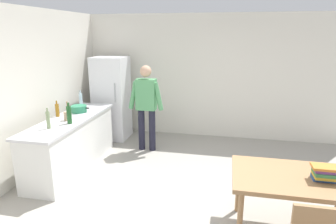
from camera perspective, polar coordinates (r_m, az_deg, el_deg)
The scene contains 14 objects.
ground_plane at distance 4.22m, azimuth 1.81°, elevation -17.75°, with size 14.00×14.00×0.00m, color #9E998E.
wall_back at distance 6.59m, azimuth 6.52°, elevation 6.87°, with size 6.40×0.12×2.70m, color silver.
wall_left at distance 4.98m, azimuth -28.54°, elevation 2.38°, with size 0.12×5.60×2.70m, color silver.
kitchen_counter at distance 5.35m, azimuth -18.25°, elevation -5.77°, with size 0.64×2.20×0.90m.
refrigerator at distance 6.55m, azimuth -10.92°, elevation 2.64°, with size 0.70×0.67×1.80m.
person at distance 5.71m, azimuth -4.25°, elevation 1.84°, with size 0.70×0.22×1.70m.
dining_table at distance 3.67m, azimuth 23.63°, elevation -12.45°, with size 1.40×0.90×0.75m.
cooking_pot at distance 5.55m, azimuth -16.98°, elevation 0.61°, with size 0.40×0.28×0.12m.
utensil_jar at distance 5.08m, azimuth -19.06°, elevation -0.67°, with size 0.11×0.11×0.32m.
bottle_vinegar_tall at distance 4.73m, azimuth -22.32°, elevation -1.41°, with size 0.06×0.06×0.32m.
bottle_wine_green at distance 4.87m, azimuth -18.72°, elevation -0.49°, with size 0.08×0.08×0.34m.
bottle_water_clear at distance 6.04m, azimuth -16.66°, elevation 2.43°, with size 0.07×0.07×0.30m.
bottle_oil_amber at distance 5.35m, azimuth -20.78°, elevation 0.37°, with size 0.06×0.06×0.28m.
book_stack at distance 3.63m, azimuth 28.27°, elevation -10.42°, with size 0.27×0.20×0.17m.
Camera 1 is at (0.60, -3.49, 2.30)m, focal length 31.27 mm.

